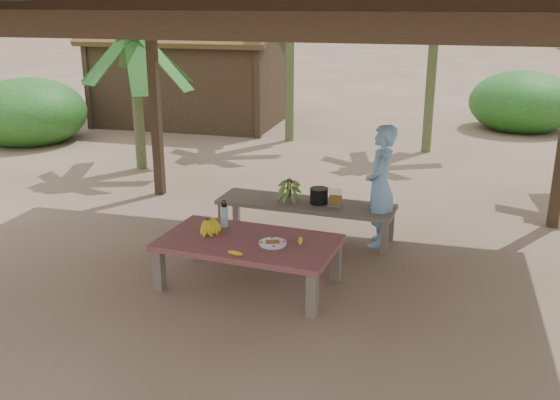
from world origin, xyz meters
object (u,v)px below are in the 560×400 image
(ripe_banana_bunch, at_px, (207,225))
(woman, at_px, (380,186))
(plate, at_px, (273,243))
(bench, at_px, (305,207))
(work_table, at_px, (249,246))
(water_flask, at_px, (224,216))
(cooking_pot, at_px, (319,196))

(ripe_banana_bunch, distance_m, woman, 2.17)
(ripe_banana_bunch, height_order, plate, ripe_banana_bunch)
(bench, relative_size, woman, 1.52)
(work_table, relative_size, woman, 1.28)
(ripe_banana_bunch, relative_size, water_flask, 0.91)
(work_table, xyz_separation_m, cooking_pot, (0.43, 1.51, 0.11))
(work_table, bearing_deg, woman, 57.07)
(ripe_banana_bunch, xyz_separation_m, water_flask, (0.12, 0.21, 0.04))
(bench, bearing_deg, work_table, -95.96)
(plate, distance_m, water_flask, 0.76)
(ripe_banana_bunch, height_order, woman, woman)
(water_flask, distance_m, cooking_pot, 1.45)
(ripe_banana_bunch, bearing_deg, cooking_pot, 57.06)
(ripe_banana_bunch, bearing_deg, woman, 40.03)
(bench, bearing_deg, ripe_banana_bunch, -114.05)
(water_flask, bearing_deg, ripe_banana_bunch, -119.10)
(ripe_banana_bunch, distance_m, water_flask, 0.24)
(water_flask, xyz_separation_m, cooking_pot, (0.80, 1.20, -0.08))
(cooking_pot, bearing_deg, water_flask, -123.58)
(bench, height_order, plate, plate)
(cooking_pot, xyz_separation_m, woman, (0.74, -0.02, 0.19))
(work_table, distance_m, water_flask, 0.52)
(work_table, bearing_deg, water_flask, 145.55)
(plate, bearing_deg, ripe_banana_bunch, 167.54)
(cooking_pot, relative_size, woman, 0.15)
(work_table, distance_m, bench, 1.52)
(work_table, relative_size, water_flask, 6.24)
(bench, height_order, water_flask, water_flask)
(work_table, height_order, ripe_banana_bunch, ripe_banana_bunch)
(work_table, height_order, woman, woman)
(bench, distance_m, cooking_pot, 0.22)
(bench, xyz_separation_m, ripe_banana_bunch, (-0.75, -1.40, 0.19))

